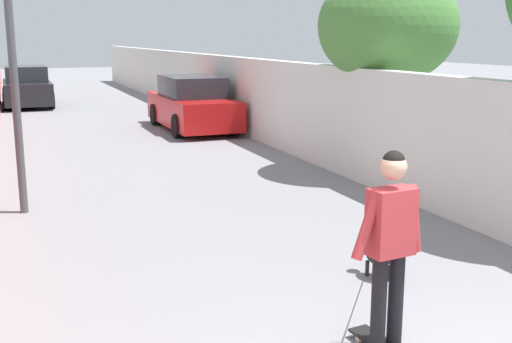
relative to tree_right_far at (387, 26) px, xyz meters
The scene contains 8 objects.
ground_plane 8.13m from the tree_right_far, 31.44° to the left, with size 80.00×80.00×0.00m, color gray.
fence_right 4.90m from the tree_right_far, ahead, with size 48.00×0.30×2.09m, color silver.
tree_right_far is the anchor object (origin of this frame).
lamp_post 6.71m from the tree_right_far, 94.05° to the left, with size 0.36×0.36×4.06m.
person_skateboarder 7.66m from the tree_right_far, 147.98° to the left, with size 0.26×0.72×1.69m.
dog 6.24m from the tree_right_far, 147.11° to the left, with size 1.84×1.01×1.06m.
car_near 7.68m from the tree_right_far, 14.56° to the left, with size 4.38×1.80×1.54m.
car_far 16.86m from the tree_right_far, 21.36° to the left, with size 4.24×1.80×1.54m.
Camera 1 is at (-3.06, 2.82, 2.66)m, focal length 44.53 mm.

